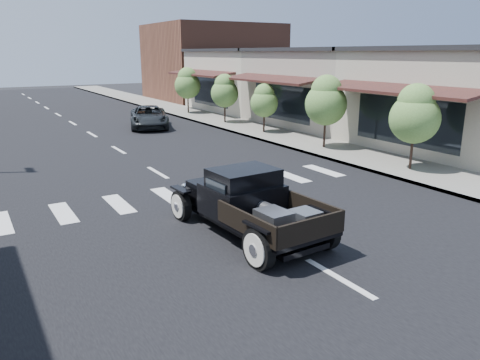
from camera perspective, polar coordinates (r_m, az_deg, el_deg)
ground at (r=12.01m, az=2.21°, el=-6.33°), size 120.00×120.00×0.00m
road at (r=25.49m, az=-16.52°, el=4.68°), size 14.00×80.00×0.02m
road_markings at (r=20.77m, az=-12.99°, el=2.59°), size 12.00×60.00×0.06m
sidewalk_right at (r=28.73m, az=0.15°, el=6.57°), size 3.00×80.00×0.15m
storefront_near at (r=25.07m, az=27.10°, el=8.66°), size 10.00×9.00×4.50m
storefront_mid at (r=30.82m, az=12.75°, el=10.87°), size 10.00×9.00×4.50m
storefront_far at (r=37.86m, az=3.20°, el=11.97°), size 10.00×9.00×4.50m
far_building_right at (r=46.67m, az=-3.32°, el=14.12°), size 11.00×10.00×7.00m
small_tree_a at (r=18.66m, az=20.41°, el=5.91°), size 1.85×1.85×3.08m
small_tree_b at (r=22.06m, az=10.37°, el=8.07°), size 1.92×1.92×3.19m
small_tree_c at (r=26.11m, az=2.95°, el=8.67°), size 1.53×1.53×2.55m
small_tree_d at (r=29.90m, az=-1.87°, el=9.84°), size 1.73×1.73×2.88m
small_tree_e at (r=34.84m, az=-6.39°, el=10.73°), size 1.88×1.88×3.14m
hotrod_pickup at (r=11.54m, az=1.05°, el=-2.77°), size 2.57×5.03×1.70m
second_car at (r=29.00m, az=-11.04°, el=7.52°), size 3.50×5.11×1.30m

